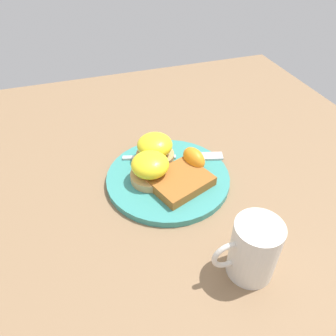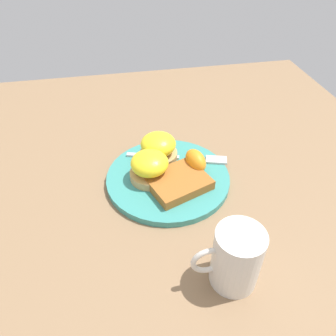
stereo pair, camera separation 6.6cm
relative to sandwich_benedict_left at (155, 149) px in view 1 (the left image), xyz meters
name	(u,v)px [view 1 (the left image)]	position (x,y,z in m)	size (l,w,h in m)	color
ground_plane	(168,180)	(-0.01, 0.06, -0.04)	(1.10, 1.10, 0.00)	#846647
plate	(168,178)	(-0.01, 0.06, -0.04)	(0.25, 0.25, 0.01)	teal
sandwich_benedict_left	(155,149)	(0.00, 0.00, 0.00)	(0.08, 0.08, 0.06)	tan
sandwich_benedict_right	(151,169)	(0.03, 0.06, 0.00)	(0.08, 0.08, 0.06)	tan
hashbrown_patty	(180,181)	(-0.02, 0.09, -0.02)	(0.11, 0.09, 0.02)	#9F5C24
orange_wedge	(194,159)	(-0.07, 0.05, -0.01)	(0.06, 0.04, 0.04)	orange
fork	(180,157)	(-0.05, 0.01, -0.03)	(0.21, 0.08, 0.00)	silver
cup	(253,250)	(-0.06, 0.30, 0.01)	(0.11, 0.07, 0.10)	silver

